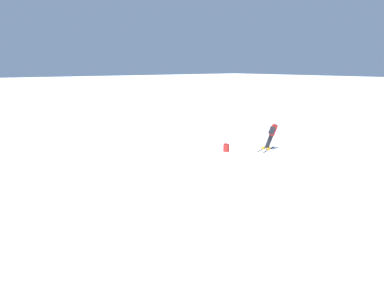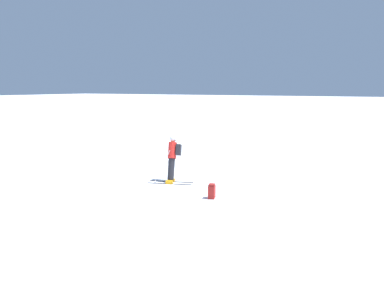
% 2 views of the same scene
% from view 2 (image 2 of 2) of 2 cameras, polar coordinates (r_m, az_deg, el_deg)
% --- Properties ---
extents(ground_plane, '(300.00, 300.00, 0.00)m').
position_cam_2_polar(ground_plane, '(14.06, -6.19, -7.11)').
color(ground_plane, white).
extents(skier, '(1.49, 1.86, 1.90)m').
position_cam_2_polar(skier, '(15.19, -2.97, -1.79)').
color(skier, black).
rests_on(skier, ground).
extents(spare_backpack, '(0.34, 0.29, 0.50)m').
position_cam_2_polar(spare_backpack, '(13.04, 3.03, -7.21)').
color(spare_backpack, '#AD231E').
rests_on(spare_backpack, ground).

